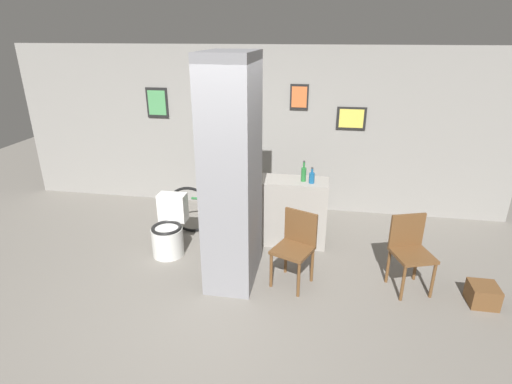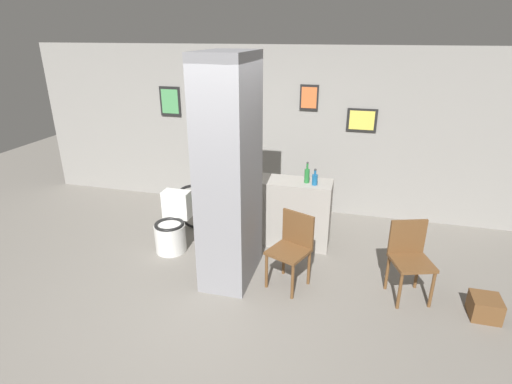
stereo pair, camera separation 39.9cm
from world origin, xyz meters
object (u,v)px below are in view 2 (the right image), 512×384
chair_by_doorway (410,256)px  bicycle (226,210)px  bottle_tall (307,175)px  chair_near_pillar (292,246)px  toilet (172,227)px

chair_by_doorway → bicycle: chair_by_doorway is taller
bottle_tall → bicycle: bearing=177.1°
chair_by_doorway → bicycle: (-2.42, 0.89, -0.12)m
chair_near_pillar → bicycle: chair_near_pillar is taller
bicycle → chair_near_pillar: bearing=-41.5°
toilet → chair_by_doorway: chair_by_doorway is taller
chair_by_doorway → bottle_tall: 1.61m
toilet → bottle_tall: size_ratio=2.66×
bottle_tall → chair_by_doorway: bearing=-33.2°
toilet → bottle_tall: bearing=17.6°
toilet → bicycle: size_ratio=0.46×
chair_by_doorway → toilet: bearing=155.8°
toilet → chair_by_doorway: (2.99, -0.29, 0.18)m
chair_by_doorway → bottle_tall: bearing=128.1°
chair_near_pillar → chair_by_doorway: 1.29m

